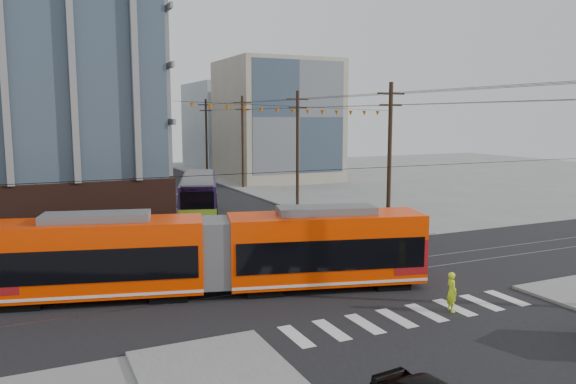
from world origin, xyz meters
name	(u,v)px	position (x,y,z in m)	size (l,w,h in m)	color
ground	(373,296)	(0.00, 0.00, 0.00)	(160.00, 160.00, 0.00)	slate
bg_bldg_nw_near	(5,113)	(-17.00, 52.00, 9.00)	(18.00, 16.00, 18.00)	#8C99A5
bg_bldg_ne_near	(277,121)	(16.00, 48.00, 8.00)	(14.00, 14.00, 16.00)	gray
bg_bldg_nw_far	(31,107)	(-14.00, 72.00, 10.00)	(16.00, 18.00, 20.00)	gray
bg_bldg_ne_far	(240,126)	(18.00, 68.00, 7.00)	(16.00, 16.00, 14.00)	#8C99A5
utility_pole_far	(206,138)	(8.50, 56.00, 5.50)	(0.30, 0.30, 11.00)	black
streetcar	(216,253)	(-6.77, 3.58, 2.00)	(20.75, 2.92, 4.00)	#F93300
city_bus	(199,197)	(-1.89, 23.69, 1.85)	(2.83, 13.05, 3.70)	#2A1547
parked_car_silver	(184,229)	(-5.17, 16.00, 0.77)	(1.63, 4.68, 1.54)	gray
parked_car_white	(168,218)	(-5.21, 20.73, 0.77)	(2.16, 5.31, 1.54)	silver
parked_car_grey	(146,211)	(-6.00, 25.35, 0.69)	(2.27, 4.93, 1.37)	slate
pedestrian	(452,292)	(1.94, -3.29, 0.90)	(0.65, 0.43, 1.80)	#D9FF22
jersey_barrier	(377,228)	(8.30, 12.12, 0.42)	(0.95, 4.22, 0.84)	slate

